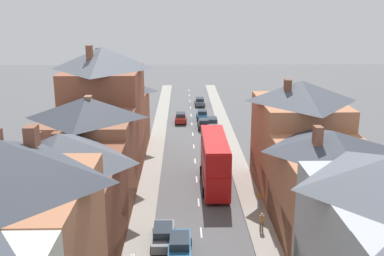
% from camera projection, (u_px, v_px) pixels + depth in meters
% --- Properties ---
extents(pavement_left, '(2.20, 104.00, 0.14)m').
position_uv_depth(pavement_left, '(154.00, 156.00, 56.81)').
color(pavement_left, gray).
rests_on(pavement_left, ground).
extents(pavement_right, '(2.20, 104.00, 0.14)m').
position_uv_depth(pavement_right, '(235.00, 155.00, 57.03)').
color(pavement_right, gray).
rests_on(pavement_right, ground).
extents(centre_line_dashes, '(0.14, 97.80, 0.01)m').
position_uv_depth(centre_line_dashes, '(195.00, 161.00, 55.01)').
color(centre_line_dashes, silver).
rests_on(centre_line_dashes, ground).
extents(terrace_row_left, '(8.00, 58.69, 14.44)m').
position_uv_depth(terrace_row_left, '(71.00, 173.00, 34.76)').
color(terrace_row_left, beige).
rests_on(terrace_row_left, ground).
extents(terrace_row_right, '(8.00, 45.32, 12.21)m').
position_uv_depth(terrace_row_right, '(369.00, 220.00, 28.23)').
color(terrace_row_right, '#A36042').
rests_on(terrace_row_right, ground).
extents(double_decker_bus_lead, '(2.74, 10.80, 5.30)m').
position_uv_depth(double_decker_bus_lead, '(214.00, 160.00, 46.78)').
color(double_decker_bus_lead, red).
rests_on(double_decker_bus_lead, ground).
extents(car_parked_left_a, '(1.90, 4.13, 1.68)m').
position_uv_depth(car_parked_left_a, '(181.00, 118.00, 72.93)').
color(car_parked_left_a, maroon).
rests_on(car_parked_left_a, ground).
extents(car_parked_right_a, '(1.90, 4.55, 1.65)m').
position_uv_depth(car_parked_right_a, '(212.00, 123.00, 69.84)').
color(car_parked_right_a, gray).
rests_on(car_parked_right_a, ground).
extents(car_mid_black, '(1.90, 4.43, 1.58)m').
position_uv_depth(car_mid_black, '(200.00, 101.00, 85.50)').
color(car_mid_black, '#4C515B').
rests_on(car_mid_black, ground).
extents(car_parked_left_b, '(1.90, 4.21, 1.58)m').
position_uv_depth(car_parked_left_b, '(204.00, 124.00, 69.37)').
color(car_parked_left_b, black).
rests_on(car_parked_left_b, ground).
extents(car_mid_white, '(1.90, 4.43, 1.63)m').
position_uv_depth(car_mid_white, '(163.00, 235.00, 35.59)').
color(car_mid_white, gray).
rests_on(car_mid_white, ground).
extents(car_far_grey, '(1.90, 4.45, 1.65)m').
position_uv_depth(car_far_grey, '(180.00, 246.00, 33.97)').
color(car_far_grey, '#236093').
rests_on(car_far_grey, ground).
extents(car_parked_right_b, '(1.90, 3.80, 1.57)m').
position_uv_depth(car_parked_right_b, '(202.00, 115.00, 75.16)').
color(car_parked_right_b, '#236093').
rests_on(car_parked_right_b, ground).
extents(pedestrian_mid_left, '(0.36, 0.22, 1.61)m').
position_uv_depth(pedestrian_mid_left, '(262.00, 221.00, 37.44)').
color(pedestrian_mid_left, brown).
rests_on(pedestrian_mid_left, pavement_right).
extents(pedestrian_mid_right, '(0.36, 0.22, 1.61)m').
position_uv_depth(pedestrian_mid_right, '(259.00, 198.00, 42.00)').
color(pedestrian_mid_right, gray).
rests_on(pedestrian_mid_right, pavement_right).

